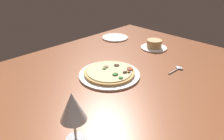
{
  "coord_description": "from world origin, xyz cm",
  "views": [
    {
      "loc": [
        -63.79,
        -62.19,
        53.15
      ],
      "look_at": [
        -0.76,
        0.98,
        7.0
      ],
      "focal_mm": 33.89,
      "sensor_mm": 36.0,
      "label": 1
    }
  ],
  "objects_px": {
    "spoon": "(178,69)",
    "ramekin_on_saucer": "(154,45)",
    "pizza_main": "(110,73)",
    "side_plate": "(115,38)",
    "wine_glass_far": "(73,108)"
  },
  "relations": [
    {
      "from": "ramekin_on_saucer",
      "to": "wine_glass_far",
      "type": "distance_m",
      "value": 0.86
    },
    {
      "from": "wine_glass_far",
      "to": "spoon",
      "type": "distance_m",
      "value": 0.66
    },
    {
      "from": "pizza_main",
      "to": "ramekin_on_saucer",
      "type": "distance_m",
      "value": 0.45
    },
    {
      "from": "ramekin_on_saucer",
      "to": "spoon",
      "type": "height_order",
      "value": "ramekin_on_saucer"
    },
    {
      "from": "wine_glass_far",
      "to": "side_plate",
      "type": "bearing_deg",
      "value": 37.24
    },
    {
      "from": "pizza_main",
      "to": "spoon",
      "type": "xyz_separation_m",
      "value": [
        0.29,
        -0.2,
        -0.01
      ]
    },
    {
      "from": "pizza_main",
      "to": "side_plate",
      "type": "relative_size",
      "value": 1.59
    },
    {
      "from": "side_plate",
      "to": "spoon",
      "type": "distance_m",
      "value": 0.58
    },
    {
      "from": "wine_glass_far",
      "to": "spoon",
      "type": "relative_size",
      "value": 1.6
    },
    {
      "from": "pizza_main",
      "to": "ramekin_on_saucer",
      "type": "relative_size",
      "value": 1.8
    },
    {
      "from": "spoon",
      "to": "ramekin_on_saucer",
      "type": "bearing_deg",
      "value": 58.72
    },
    {
      "from": "side_plate",
      "to": "spoon",
      "type": "bearing_deg",
      "value": -102.38
    },
    {
      "from": "ramekin_on_saucer",
      "to": "side_plate",
      "type": "distance_m",
      "value": 0.31
    },
    {
      "from": "pizza_main",
      "to": "wine_glass_far",
      "type": "distance_m",
      "value": 0.44
    },
    {
      "from": "side_plate",
      "to": "spoon",
      "type": "xyz_separation_m",
      "value": [
        -0.12,
        -0.57,
        0.0
      ]
    }
  ]
}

